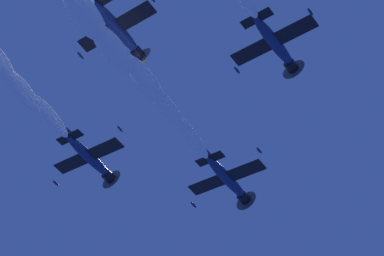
{
  "coord_description": "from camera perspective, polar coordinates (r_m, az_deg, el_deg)",
  "views": [
    {
      "loc": [
        36.85,
        31.26,
        2.18
      ],
      "look_at": [
        10.97,
        5.48,
        69.62
      ],
      "focal_mm": 71.01,
      "sensor_mm": 36.0,
      "label": 1
    }
  ],
  "objects": [
    {
      "name": "airplane_lead",
      "position": [
        79.54,
        2.74,
        -3.91
      ],
      "size": [
        8.18,
        8.88,
        3.65
      ],
      "color": "navy"
    },
    {
      "name": "airplane_right_wingman",
      "position": [
        73.64,
        6.28,
        6.29
      ],
      "size": [
        8.19,
        8.99,
        3.46
      ],
      "color": "navy"
    },
    {
      "name": "smoke_trail_lead",
      "position": [
        70.21,
        -6.52,
        6.87
      ],
      "size": [
        27.08,
        7.14,
        5.0
      ],
      "color": "white"
    },
    {
      "name": "airplane_left_wingman",
      "position": [
        80.92,
        -7.62,
        -2.28
      ],
      "size": [
        8.18,
        8.86,
        3.73
      ],
      "color": "navy"
    },
    {
      "name": "airplane_slot_tail",
      "position": [
        74.72,
        -5.51,
        7.32
      ],
      "size": [
        8.16,
        8.96,
        3.25
      ],
      "color": "navy"
    }
  ]
}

